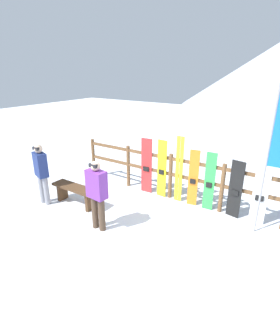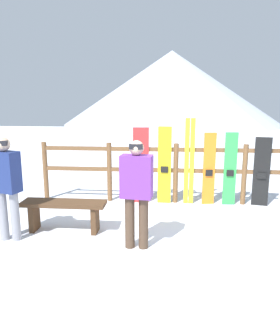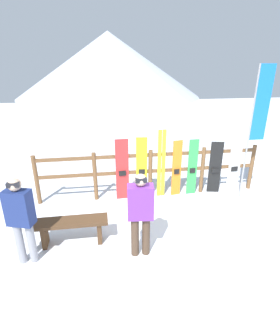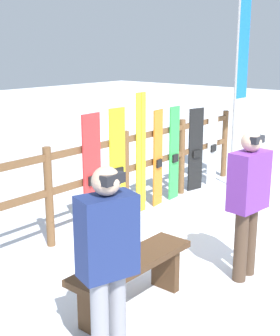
% 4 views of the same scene
% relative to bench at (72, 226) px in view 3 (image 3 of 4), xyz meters
% --- Properties ---
extents(ground_plane, '(40.00, 40.00, 0.00)m').
position_rel_bench_xyz_m(ground_plane, '(1.79, -0.15, -0.36)').
color(ground_plane, white).
extents(mountain_backdrop, '(18.00, 18.00, 6.00)m').
position_rel_bench_xyz_m(mountain_backdrop, '(1.79, 23.66, 2.64)').
color(mountain_backdrop, '#B2BCD1').
rests_on(mountain_backdrop, ground).
extents(fence, '(5.51, 0.10, 1.21)m').
position_rel_bench_xyz_m(fence, '(1.79, 1.66, 0.36)').
color(fence, brown).
rests_on(fence, ground).
extents(bench, '(1.33, 0.36, 0.49)m').
position_rel_bench_xyz_m(bench, '(0.00, 0.00, 0.00)').
color(bench, '#4C331E').
rests_on(bench, ground).
extents(person_purple, '(0.45, 0.28, 1.54)m').
position_rel_bench_xyz_m(person_purple, '(1.21, -0.49, 0.52)').
color(person_purple, '#4C3828').
rests_on(person_purple, ground).
extents(person_navy, '(0.46, 0.34, 1.55)m').
position_rel_bench_xyz_m(person_navy, '(-0.71, -0.39, 0.53)').
color(person_navy, gray).
rests_on(person_navy, ground).
extents(snowboard_red, '(0.32, 0.07, 1.53)m').
position_rel_bench_xyz_m(snowboard_red, '(1.09, 1.60, 0.40)').
color(snowboard_red, red).
rests_on(snowboard_red, ground).
extents(snowboard_yellow, '(0.27, 0.07, 1.55)m').
position_rel_bench_xyz_m(snowboard_yellow, '(1.56, 1.60, 0.41)').
color(snowboard_yellow, yellow).
rests_on(snowboard_yellow, ground).
extents(ski_pair_yellow, '(0.19, 0.02, 1.72)m').
position_rel_bench_xyz_m(ski_pair_yellow, '(2.05, 1.61, 0.50)').
color(ski_pair_yellow, yellow).
rests_on(ski_pair_yellow, ground).
extents(snowboard_orange, '(0.24, 0.08, 1.44)m').
position_rel_bench_xyz_m(snowboard_orange, '(2.44, 1.60, 0.35)').
color(snowboard_orange, orange).
rests_on(snowboard_orange, ground).
extents(snowboard_green, '(0.25, 0.06, 1.45)m').
position_rel_bench_xyz_m(snowboard_green, '(2.85, 1.60, 0.36)').
color(snowboard_green, green).
rests_on(snowboard_green, ground).
extents(snowboard_black_stripe, '(0.31, 0.10, 1.36)m').
position_rel_bench_xyz_m(snowboard_black_stripe, '(3.45, 1.60, 0.32)').
color(snowboard_black_stripe, black).
rests_on(snowboard_black_stripe, ground).
extents(snowboard_white, '(0.31, 0.08, 1.38)m').
position_rel_bench_xyz_m(snowboard_white, '(3.97, 1.60, 0.33)').
color(snowboard_white, white).
rests_on(snowboard_white, ground).
extents(rental_flag, '(0.40, 0.04, 3.15)m').
position_rel_bench_xyz_m(rental_flag, '(4.13, 1.24, 1.65)').
color(rental_flag, '#99999E').
rests_on(rental_flag, ground).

